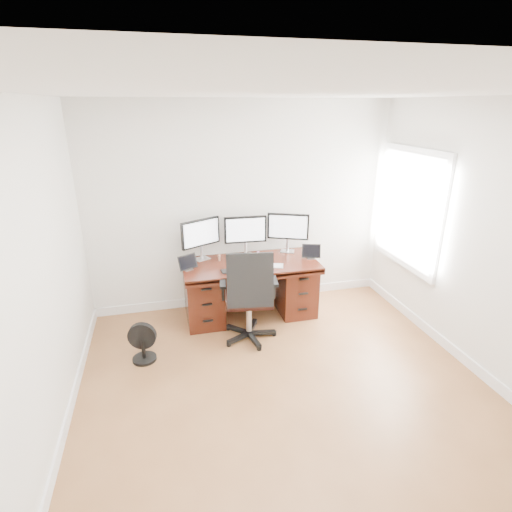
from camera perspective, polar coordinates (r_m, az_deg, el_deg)
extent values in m
plane|color=brown|center=(3.95, 5.59, -20.85)|extent=(4.50, 4.50, 0.00)
cube|color=white|center=(5.28, -1.97, 6.89)|extent=(4.00, 0.10, 2.70)
cube|color=white|center=(4.31, 32.28, 0.34)|extent=(0.10, 4.50, 2.70)
cube|color=white|center=(5.37, 21.01, 6.30)|extent=(0.04, 1.30, 1.50)
cube|color=white|center=(5.36, 20.83, 6.30)|extent=(0.01, 1.15, 1.35)
cube|color=#3C150C|center=(5.05, -0.82, -1.21)|extent=(1.70, 0.80, 0.05)
cube|color=#3C150C|center=(5.14, -7.48, -5.56)|extent=(0.45, 0.70, 0.70)
cube|color=#3C150C|center=(5.39, 5.43, -4.20)|extent=(0.45, 0.70, 0.70)
cube|color=black|center=(5.41, -1.53, -2.25)|extent=(0.74, 0.03, 0.40)
cylinder|color=black|center=(4.89, -1.01, -11.02)|extent=(0.70, 0.70, 0.09)
cylinder|color=silver|center=(4.75, -1.03, -8.33)|extent=(0.07, 0.07, 0.44)
cube|color=black|center=(4.65, -1.04, -5.97)|extent=(0.60, 0.58, 0.08)
cube|color=black|center=(4.29, -0.84, -3.51)|extent=(0.51, 0.13, 0.60)
cube|color=black|center=(4.55, -4.78, -3.89)|extent=(0.11, 0.27, 0.03)
cube|color=black|center=(4.59, 2.63, -3.63)|extent=(0.11, 0.27, 0.03)
cylinder|color=black|center=(4.67, -15.62, -13.94)|extent=(0.26, 0.26, 0.03)
cylinder|color=black|center=(4.61, -15.77, -12.66)|extent=(0.04, 0.04, 0.22)
cylinder|color=black|center=(4.52, -15.97, -11.04)|extent=(0.31, 0.13, 0.30)
cube|color=silver|center=(5.20, -7.73, -0.38)|extent=(0.22, 0.21, 0.01)
cylinder|color=silver|center=(5.17, -7.78, 0.50)|extent=(0.04, 0.04, 0.18)
cube|color=black|center=(5.09, -7.92, 3.30)|extent=(0.51, 0.28, 0.35)
cube|color=white|center=(5.07, -7.80, 3.25)|extent=(0.45, 0.23, 0.30)
cube|color=silver|center=(5.29, -1.48, 0.17)|extent=(0.19, 0.15, 0.01)
cylinder|color=silver|center=(5.26, -1.49, 1.03)|extent=(0.04, 0.04, 0.18)
cube|color=black|center=(5.17, -1.52, 3.79)|extent=(0.55, 0.07, 0.35)
cube|color=white|center=(5.15, -1.48, 3.73)|extent=(0.50, 0.03, 0.30)
cube|color=silver|center=(5.43, 4.50, 0.68)|extent=(0.22, 0.20, 0.01)
cylinder|color=silver|center=(5.40, 4.53, 1.53)|extent=(0.04, 0.04, 0.18)
cube|color=black|center=(5.32, 4.61, 4.22)|extent=(0.52, 0.25, 0.35)
cube|color=white|center=(5.30, 4.59, 4.16)|extent=(0.46, 0.20, 0.30)
cube|color=silver|center=(4.89, -9.65, -1.89)|extent=(0.13, 0.12, 0.01)
cube|color=black|center=(4.86, -9.72, -0.87)|extent=(0.24, 0.17, 0.17)
cube|color=silver|center=(5.22, 7.88, -0.29)|extent=(0.12, 0.11, 0.01)
cube|color=black|center=(5.19, 7.93, 0.68)|extent=(0.25, 0.14, 0.17)
cube|color=silver|center=(4.89, -0.96, -1.57)|extent=(0.27, 0.14, 0.01)
cube|color=silver|center=(4.94, 3.05, -1.40)|extent=(0.18, 0.18, 0.01)
cube|color=black|center=(4.79, -3.72, -2.12)|extent=(0.22, 0.15, 0.01)
cube|color=black|center=(5.01, -1.34, -1.01)|extent=(0.15, 0.11, 0.01)
cylinder|color=#8B5E48|center=(5.11, -5.28, -0.41)|extent=(0.03, 0.03, 0.06)
sphere|color=#8B5E48|center=(5.09, -5.29, 0.01)|extent=(0.03, 0.03, 0.03)
cylinder|color=#975DCD|center=(5.13, -3.73, -0.28)|extent=(0.03, 0.03, 0.06)
sphere|color=#975DCD|center=(5.11, -3.74, 0.14)|extent=(0.03, 0.03, 0.03)
cylinder|color=yellow|center=(5.15, -2.44, -0.16)|extent=(0.03, 0.03, 0.06)
sphere|color=yellow|center=(5.13, -2.44, 0.26)|extent=(0.03, 0.03, 0.03)
cylinder|color=pink|center=(5.20, 0.30, 0.08)|extent=(0.03, 0.03, 0.06)
sphere|color=pink|center=(5.19, 0.31, 0.49)|extent=(0.03, 0.03, 0.03)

